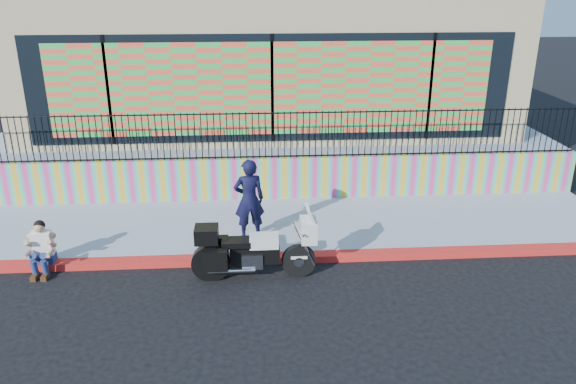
{
  "coord_description": "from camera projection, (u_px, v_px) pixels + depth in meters",
  "views": [
    {
      "loc": [
        -0.58,
        -10.46,
        5.59
      ],
      "look_at": [
        0.21,
        1.2,
        1.09
      ],
      "focal_mm": 35.0,
      "sensor_mm": 36.0,
      "label": 1
    }
  ],
  "objects": [
    {
      "name": "metal_fence",
      "position": [
        274.0,
        135.0,
        14.15
      ],
      "size": [
        15.8,
        0.04,
        1.2
      ],
      "primitive_type": null,
      "color": "black",
      "rests_on": "mural_wall"
    },
    {
      "name": "red_curb",
      "position": [
        282.0,
        258.0,
        11.76
      ],
      "size": [
        16.0,
        0.3,
        0.15
      ],
      "primitive_type": "cube",
      "color": "red",
      "rests_on": "ground"
    },
    {
      "name": "storefront_building",
      "position": [
        267.0,
        54.0,
        18.19
      ],
      "size": [
        14.0,
        8.06,
        4.0
      ],
      "color": "tan",
      "rests_on": "elevated_platform"
    },
    {
      "name": "ground",
      "position": [
        282.0,
        261.0,
        11.78
      ],
      "size": [
        90.0,
        90.0,
        0.0
      ],
      "primitive_type": "plane",
      "color": "black",
      "rests_on": "ground"
    },
    {
      "name": "elevated_platform",
      "position": [
        268.0,
        130.0,
        19.33
      ],
      "size": [
        16.0,
        10.0,
        1.25
      ],
      "primitive_type": "cube",
      "color": "gray",
      "rests_on": "ground"
    },
    {
      "name": "sidewalk",
      "position": [
        278.0,
        225.0,
        13.29
      ],
      "size": [
        16.0,
        3.0,
        0.15
      ],
      "primitive_type": "cube",
      "color": "gray",
      "rests_on": "ground"
    },
    {
      "name": "police_motorcycle",
      "position": [
        252.0,
        249.0,
        10.93
      ],
      "size": [
        2.4,
        0.79,
        1.5
      ],
      "color": "black",
      "rests_on": "ground"
    },
    {
      "name": "mural_wall",
      "position": [
        274.0,
        178.0,
        14.56
      ],
      "size": [
        16.0,
        0.2,
        1.1
      ],
      "primitive_type": "cube",
      "color": "#DE3A84",
      "rests_on": "sidewalk"
    },
    {
      "name": "police_officer",
      "position": [
        249.0,
        199.0,
        12.17
      ],
      "size": [
        0.72,
        0.53,
        1.83
      ],
      "primitive_type": "imported",
      "rotation": [
        0.0,
        0.0,
        3.29
      ],
      "color": "black",
      "rests_on": "sidewalk"
    },
    {
      "name": "seated_man",
      "position": [
        41.0,
        253.0,
        11.16
      ],
      "size": [
        0.54,
        0.71,
        1.06
      ],
      "color": "navy",
      "rests_on": "ground"
    }
  ]
}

